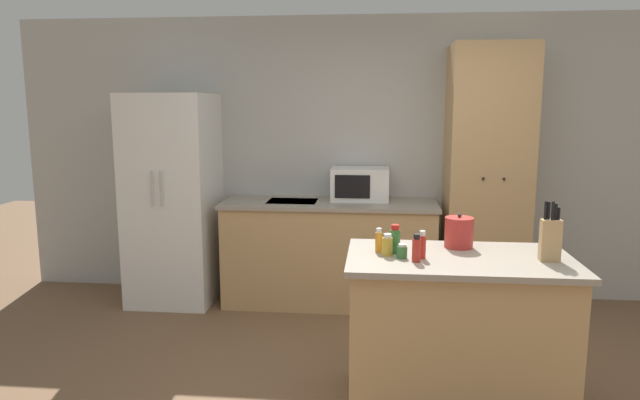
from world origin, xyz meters
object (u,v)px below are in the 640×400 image
at_px(spice_bottle_short_red, 422,246).
at_px(kettle, 459,232).
at_px(pantry_cabinet, 486,180).
at_px(spice_bottle_orange_cap, 387,245).
at_px(microwave, 360,184).
at_px(spice_bottle_pale_salt, 402,252).
at_px(refrigerator, 174,199).
at_px(knife_block, 550,238).
at_px(spice_bottle_green_herb, 395,240).
at_px(spice_bottle_tall_dark, 379,241).
at_px(spice_bottle_amber_oil, 416,249).

xyz_separation_m(spice_bottle_short_red, kettle, (0.24, 0.28, 0.02)).
bearing_deg(spice_bottle_short_red, pantry_cabinet, 69.71).
bearing_deg(spice_bottle_orange_cap, spice_bottle_short_red, -12.57).
bearing_deg(microwave, spice_bottle_pale_salt, -81.26).
bearing_deg(spice_bottle_pale_salt, microwave, 98.74).
height_order(refrigerator, knife_block, refrigerator).
distance_m(refrigerator, kettle, 2.79).
height_order(knife_block, spice_bottle_green_herb, knife_block).
relative_size(spice_bottle_tall_dark, spice_bottle_green_herb, 0.84).
bearing_deg(refrigerator, pantry_cabinet, 1.58).
xyz_separation_m(microwave, spice_bottle_pale_salt, (0.30, -1.96, -0.11)).
height_order(spice_bottle_amber_oil, spice_bottle_pale_salt, spice_bottle_amber_oil).
xyz_separation_m(refrigerator, spice_bottle_tall_dark, (1.86, -1.67, 0.05)).
bearing_deg(spice_bottle_green_herb, spice_bottle_amber_oil, -57.19).
bearing_deg(pantry_cabinet, knife_block, -89.62).
relative_size(refrigerator, spice_bottle_tall_dark, 13.12).
height_order(spice_bottle_green_herb, spice_bottle_pale_salt, spice_bottle_green_herb).
bearing_deg(pantry_cabinet, spice_bottle_tall_dark, -118.12).
bearing_deg(spice_bottle_pale_salt, spice_bottle_orange_cap, 150.95).
xyz_separation_m(pantry_cabinet, spice_bottle_amber_oil, (-0.73, -1.94, -0.14)).
height_order(microwave, spice_bottle_green_herb, microwave).
xyz_separation_m(spice_bottle_tall_dark, kettle, (0.49, 0.16, 0.03)).
bearing_deg(refrigerator, spice_bottle_amber_oil, -42.00).
distance_m(spice_bottle_green_herb, kettle, 0.43).
distance_m(microwave, spice_bottle_green_herb, 1.87).
height_order(microwave, spice_bottle_pale_salt, microwave).
bearing_deg(spice_bottle_green_herb, pantry_cabinet, 64.55).
bearing_deg(spice_bottle_short_red, kettle, 49.40).
distance_m(spice_bottle_tall_dark, spice_bottle_green_herb, 0.10).
bearing_deg(kettle, pantry_cabinet, 74.20).
height_order(spice_bottle_tall_dark, spice_bottle_green_herb, spice_bottle_green_herb).
xyz_separation_m(spice_bottle_amber_oil, spice_bottle_pale_salt, (-0.07, 0.07, -0.03)).
relative_size(refrigerator, pantry_cabinet, 0.82).
bearing_deg(knife_block, spice_bottle_green_herb, 174.23).
bearing_deg(spice_bottle_short_red, spice_bottle_amber_oil, -116.99).
bearing_deg(spice_bottle_amber_oil, spice_bottle_orange_cap, 143.84).
bearing_deg(spice_bottle_tall_dark, spice_bottle_green_herb, -9.68).
height_order(refrigerator, kettle, refrigerator).
height_order(spice_bottle_tall_dark, kettle, kettle).
bearing_deg(spice_bottle_tall_dark, kettle, 18.61).
bearing_deg(knife_block, spice_bottle_tall_dark, 173.83).
bearing_deg(spice_bottle_amber_oil, spice_bottle_green_herb, 122.81).
bearing_deg(microwave, kettle, -68.64).
distance_m(refrigerator, spice_bottle_orange_cap, 2.59).
xyz_separation_m(microwave, spice_bottle_tall_dark, (0.17, -1.84, -0.08)).
distance_m(spice_bottle_green_herb, spice_bottle_orange_cap, 0.08).
height_order(pantry_cabinet, kettle, pantry_cabinet).
xyz_separation_m(pantry_cabinet, spice_bottle_pale_salt, (-0.80, -1.87, -0.18)).
bearing_deg(kettle, spice_bottle_tall_dark, -161.39).
distance_m(pantry_cabinet, spice_bottle_green_herb, 1.96).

